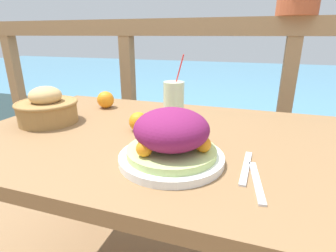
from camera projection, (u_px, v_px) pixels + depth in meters
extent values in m
cube|color=olive|center=(157.00, 139.00, 0.88)|extent=(1.24, 0.82, 0.04)
cube|color=olive|center=(87.00, 164.00, 1.48)|extent=(0.06, 0.06, 0.68)
cube|color=olive|center=(306.00, 202.00, 1.15)|extent=(0.06, 0.06, 0.68)
cube|color=#937551|center=(203.00, 27.00, 1.39)|extent=(2.80, 0.08, 0.09)
cube|color=#937551|center=(21.00, 107.00, 1.98)|extent=(0.07, 0.07, 1.02)
cube|color=#937551|center=(130.00, 119.00, 1.71)|extent=(0.07, 0.07, 1.02)
cube|color=#937551|center=(280.00, 135.00, 1.44)|extent=(0.07, 0.07, 1.02)
cube|color=teal|center=(233.00, 91.00, 3.90)|extent=(12.00, 4.00, 0.46)
cylinder|color=white|center=(171.00, 158.00, 0.68)|extent=(0.27, 0.27, 0.02)
cylinder|color=#B7D17A|center=(171.00, 151.00, 0.68)|extent=(0.23, 0.23, 0.02)
ellipsoid|color=#72194C|center=(172.00, 129.00, 0.66)|extent=(0.19, 0.19, 0.10)
sphere|color=orange|center=(203.00, 144.00, 0.64)|extent=(0.04, 0.04, 0.04)
sphere|color=orange|center=(163.00, 130.00, 0.74)|extent=(0.04, 0.04, 0.04)
sphere|color=orange|center=(144.00, 149.00, 0.62)|extent=(0.04, 0.04, 0.04)
cylinder|color=beige|center=(174.00, 103.00, 0.95)|extent=(0.08, 0.08, 0.16)
cylinder|color=red|center=(176.00, 84.00, 0.94)|extent=(0.07, 0.02, 0.21)
cylinder|color=olive|center=(48.00, 112.00, 0.98)|extent=(0.21, 0.21, 0.08)
torus|color=olive|center=(46.00, 103.00, 0.97)|extent=(0.22, 0.22, 0.01)
ellipsoid|color=tan|center=(45.00, 96.00, 0.96)|extent=(0.11, 0.11, 0.07)
cylinder|color=#A34C2D|center=(297.00, 7.00, 1.23)|extent=(0.19, 0.19, 0.08)
cube|color=silver|center=(257.00, 181.00, 0.59)|extent=(0.04, 0.18, 0.00)
cube|color=silver|center=(246.00, 167.00, 0.65)|extent=(0.02, 0.18, 0.00)
sphere|color=orange|center=(138.00, 122.00, 0.89)|extent=(0.07, 0.07, 0.07)
sphere|color=orange|center=(106.00, 100.00, 1.18)|extent=(0.07, 0.07, 0.07)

